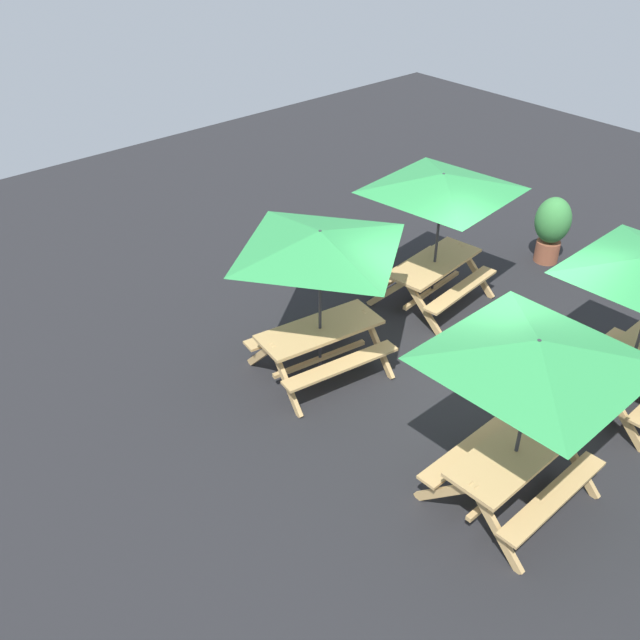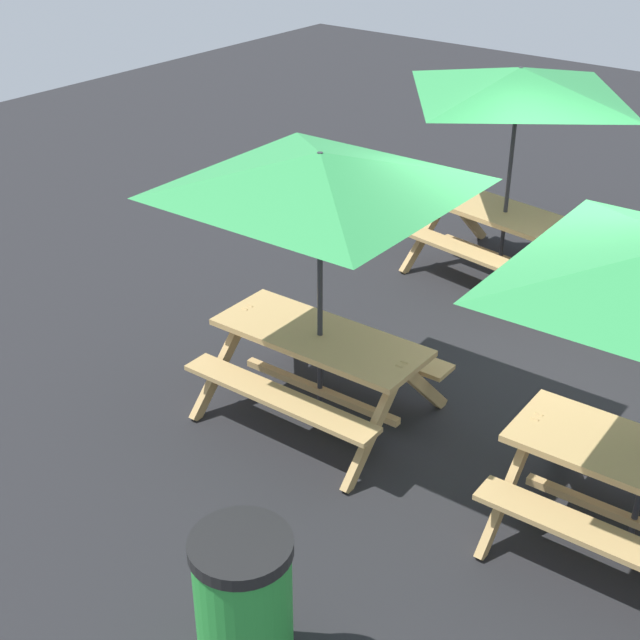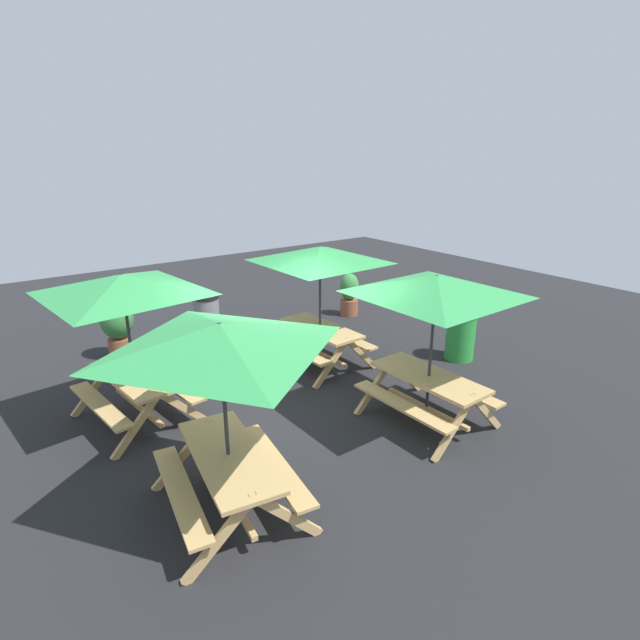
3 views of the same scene
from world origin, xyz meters
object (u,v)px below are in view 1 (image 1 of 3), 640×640
object	(u,v)px
potted_plant_0	(552,226)
picnic_table_1	(534,364)
picnic_table_2	(320,252)
picnic_table_3	(442,192)

from	to	relation	value
potted_plant_0	picnic_table_1	bearing A→B (deg)	-149.99
picnic_table_2	potted_plant_0	distance (m)	5.53
picnic_table_2	picnic_table_3	xyz separation A→B (m)	(2.70, 0.21, 0.00)
picnic_table_1	picnic_table_3	size ratio (longest dim) A/B	1.01
picnic_table_1	picnic_table_2	size ratio (longest dim) A/B	1.21
picnic_table_3	potted_plant_0	size ratio (longest dim) A/B	2.22
picnic_table_2	potted_plant_0	size ratio (longest dim) A/B	1.85
picnic_table_1	picnic_table_2	distance (m)	3.32
picnic_table_3	potted_plant_0	world-z (taller)	picnic_table_3
picnic_table_1	picnic_table_3	bearing A→B (deg)	51.94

